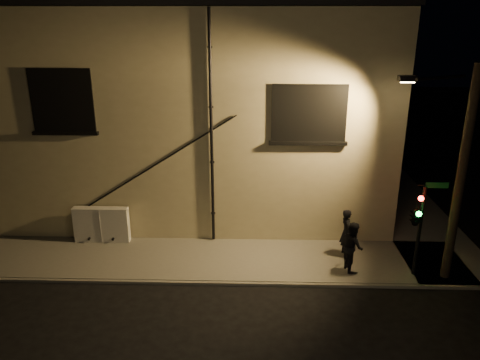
{
  "coord_description": "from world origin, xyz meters",
  "views": [
    {
      "loc": [
        -0.31,
        -13.1,
        8.18
      ],
      "look_at": [
        -0.76,
        1.8,
        2.93
      ],
      "focal_mm": 35.0,
      "sensor_mm": 36.0,
      "label": 1
    }
  ],
  "objects_px": {
    "utility_cabinet": "(102,224)",
    "pedestrian_b": "(352,246)",
    "pedestrian_a": "(346,232)",
    "traffic_signal": "(416,215)",
    "streetlamp_pole": "(457,172)"
  },
  "relations": [
    {
      "from": "utility_cabinet",
      "to": "traffic_signal",
      "type": "height_order",
      "value": "traffic_signal"
    },
    {
      "from": "pedestrian_b",
      "to": "traffic_signal",
      "type": "height_order",
      "value": "traffic_signal"
    },
    {
      "from": "utility_cabinet",
      "to": "traffic_signal",
      "type": "distance_m",
      "value": 11.12
    },
    {
      "from": "pedestrian_a",
      "to": "pedestrian_b",
      "type": "xyz_separation_m",
      "value": [
        0.01,
        -1.03,
        -0.01
      ]
    },
    {
      "from": "pedestrian_a",
      "to": "streetlamp_pole",
      "type": "xyz_separation_m",
      "value": [
        2.91,
        -1.31,
        2.72
      ]
    },
    {
      "from": "pedestrian_a",
      "to": "streetlamp_pole",
      "type": "height_order",
      "value": "streetlamp_pole"
    },
    {
      "from": "utility_cabinet",
      "to": "pedestrian_b",
      "type": "relative_size",
      "value": 1.2
    },
    {
      "from": "traffic_signal",
      "to": "streetlamp_pole",
      "type": "relative_size",
      "value": 0.46
    },
    {
      "from": "pedestrian_b",
      "to": "traffic_signal",
      "type": "relative_size",
      "value": 0.53
    },
    {
      "from": "pedestrian_a",
      "to": "traffic_signal",
      "type": "xyz_separation_m",
      "value": [
        1.83,
        -1.4,
        1.29
      ]
    },
    {
      "from": "utility_cabinet",
      "to": "pedestrian_b",
      "type": "bearing_deg",
      "value": -11.52
    },
    {
      "from": "utility_cabinet",
      "to": "pedestrian_a",
      "type": "xyz_separation_m",
      "value": [
        8.97,
        -0.8,
        0.19
      ]
    },
    {
      "from": "utility_cabinet",
      "to": "pedestrian_b",
      "type": "distance_m",
      "value": 9.16
    },
    {
      "from": "pedestrian_b",
      "to": "streetlamp_pole",
      "type": "xyz_separation_m",
      "value": [
        2.9,
        -0.29,
        2.73
      ]
    },
    {
      "from": "utility_cabinet",
      "to": "streetlamp_pole",
      "type": "distance_m",
      "value": 12.41
    }
  ]
}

